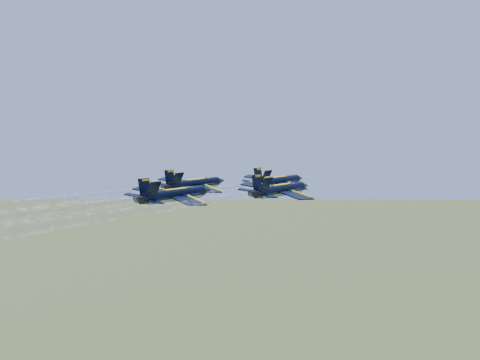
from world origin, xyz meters
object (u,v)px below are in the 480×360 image
Objects in this scene: jet_left at (195,184)px; jet_lead at (279,181)px; jet_slot at (175,195)px; jet_right at (281,190)px.

jet_lead is at bearing 56.89° from jet_left.
jet_lead is 1.00× the size of jet_slot.
jet_left is 17.47m from jet_right.
jet_left and jet_slot have the same top height.
jet_left is at bearing -123.11° from jet_lead.
jet_left is 17.84m from jet_slot.
jet_left and jet_right have the same top height.
jet_lead and jet_right have the same top height.
jet_slot is at bearing -59.53° from jet_left.
jet_slot is (1.40, -28.55, 0.00)m from jet_lead.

